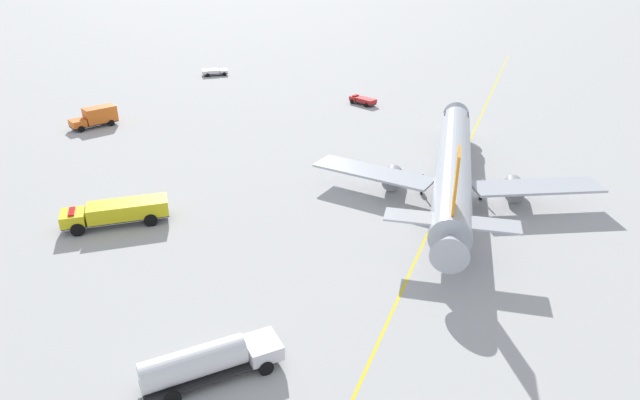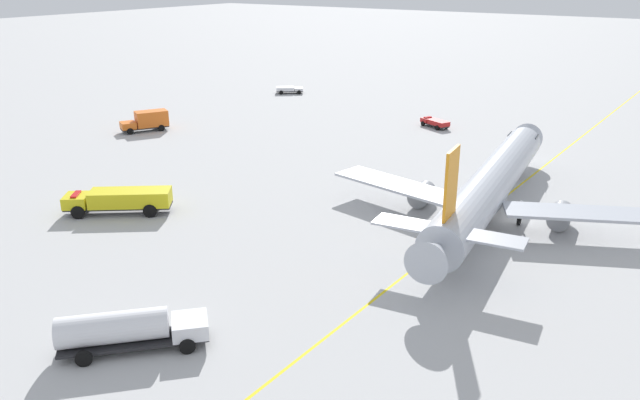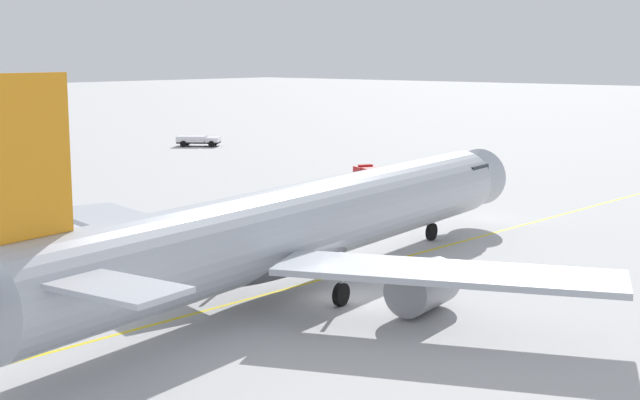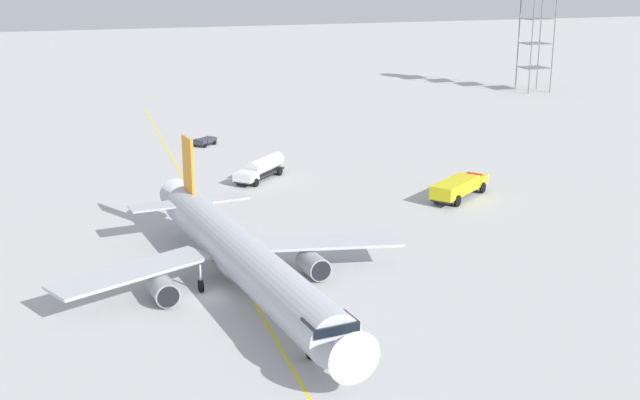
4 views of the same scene
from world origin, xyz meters
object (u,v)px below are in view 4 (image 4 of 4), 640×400
(airliner_main, at_px, (242,258))
(fuel_tanker_truck, at_px, (261,168))
(fire_tender_truck, at_px, (459,186))
(baggage_truck_truck, at_px, (205,141))

(airliner_main, height_order, fuel_tanker_truck, airliner_main)
(fuel_tanker_truck, distance_m, fire_tender_truck, 26.82)
(baggage_truck_truck, relative_size, fire_tender_truck, 0.39)
(airliner_main, relative_size, fire_tender_truck, 4.17)
(fuel_tanker_truck, bearing_deg, airliner_main, 26.98)
(baggage_truck_truck, bearing_deg, fire_tender_truck, 77.99)
(fuel_tanker_truck, height_order, baggage_truck_truck, fuel_tanker_truck)
(airliner_main, distance_m, baggage_truck_truck, 61.31)
(baggage_truck_truck, distance_m, fire_tender_truck, 46.73)
(airliner_main, height_order, baggage_truck_truck, airliner_main)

